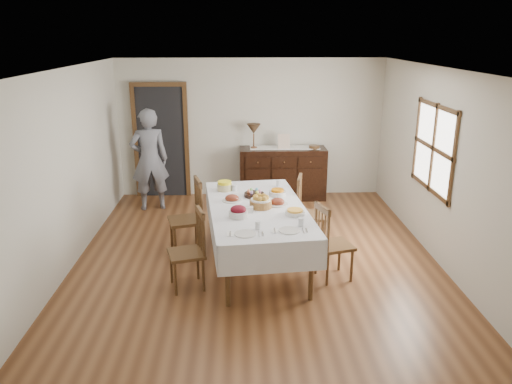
{
  "coord_description": "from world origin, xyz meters",
  "views": [
    {
      "loc": [
        -0.22,
        -6.4,
        3.02
      ],
      "look_at": [
        0.0,
        0.1,
        0.95
      ],
      "focal_mm": 35.0,
      "sensor_mm": 36.0,
      "label": 1
    }
  ],
  "objects_px": {
    "table_lamp": "(254,130)",
    "chair_left_near": "(190,249)",
    "sideboard": "(283,173)",
    "chair_right_near": "(331,242)",
    "dining_table": "(257,213)",
    "person": "(149,156)",
    "chair_left_far": "(189,216)",
    "chair_right_far": "(308,211)"
  },
  "relations": [
    {
      "from": "chair_right_near",
      "to": "table_lamp",
      "type": "relative_size",
      "value": 2.18
    },
    {
      "from": "dining_table",
      "to": "table_lamp",
      "type": "xyz_separation_m",
      "value": [
        0.04,
        2.91,
        0.59
      ]
    },
    {
      "from": "chair_right_near",
      "to": "table_lamp",
      "type": "bearing_deg",
      "value": -1.37
    },
    {
      "from": "sideboard",
      "to": "person",
      "type": "relative_size",
      "value": 0.84
    },
    {
      "from": "sideboard",
      "to": "chair_right_far",
      "type": "bearing_deg",
      "value": -85.18
    },
    {
      "from": "person",
      "to": "table_lamp",
      "type": "xyz_separation_m",
      "value": [
        1.85,
        0.55,
        0.36
      ]
    },
    {
      "from": "person",
      "to": "table_lamp",
      "type": "distance_m",
      "value": 1.97
    },
    {
      "from": "dining_table",
      "to": "table_lamp",
      "type": "distance_m",
      "value": 2.97
    },
    {
      "from": "sideboard",
      "to": "person",
      "type": "bearing_deg",
      "value": -167.31
    },
    {
      "from": "sideboard",
      "to": "table_lamp",
      "type": "xyz_separation_m",
      "value": [
        -0.55,
        0.01,
        0.84
      ]
    },
    {
      "from": "dining_table",
      "to": "sideboard",
      "type": "xyz_separation_m",
      "value": [
        0.59,
        2.9,
        -0.25
      ]
    },
    {
      "from": "person",
      "to": "sideboard",
      "type": "bearing_deg",
      "value": 178.58
    },
    {
      "from": "chair_left_near",
      "to": "table_lamp",
      "type": "bearing_deg",
      "value": 150.19
    },
    {
      "from": "chair_right_far",
      "to": "person",
      "type": "height_order",
      "value": "person"
    },
    {
      "from": "dining_table",
      "to": "chair_right_near",
      "type": "height_order",
      "value": "chair_right_near"
    },
    {
      "from": "sideboard",
      "to": "person",
      "type": "height_order",
      "value": "person"
    },
    {
      "from": "dining_table",
      "to": "table_lamp",
      "type": "bearing_deg",
      "value": 82.97
    },
    {
      "from": "dining_table",
      "to": "chair_left_near",
      "type": "bearing_deg",
      "value": -150.86
    },
    {
      "from": "chair_left_near",
      "to": "chair_right_near",
      "type": "bearing_deg",
      "value": 79.48
    },
    {
      "from": "chair_right_near",
      "to": "table_lamp",
      "type": "xyz_separation_m",
      "value": [
        -0.88,
        3.35,
        0.82
      ]
    },
    {
      "from": "dining_table",
      "to": "sideboard",
      "type": "relative_size",
      "value": 1.58
    },
    {
      "from": "chair_right_far",
      "to": "sideboard",
      "type": "distance_m",
      "value": 2.26
    },
    {
      "from": "chair_left_near",
      "to": "sideboard",
      "type": "bearing_deg",
      "value": 142.05
    },
    {
      "from": "chair_left_far",
      "to": "person",
      "type": "distance_m",
      "value": 2.12
    },
    {
      "from": "chair_left_near",
      "to": "chair_right_near",
      "type": "distance_m",
      "value": 1.77
    },
    {
      "from": "dining_table",
      "to": "chair_right_near",
      "type": "distance_m",
      "value": 1.04
    },
    {
      "from": "chair_left_far",
      "to": "chair_right_near",
      "type": "distance_m",
      "value": 2.08
    },
    {
      "from": "chair_right_near",
      "to": "sideboard",
      "type": "xyz_separation_m",
      "value": [
        -0.33,
        3.33,
        -0.02
      ]
    },
    {
      "from": "chair_left_far",
      "to": "chair_right_near",
      "type": "xyz_separation_m",
      "value": [
        1.87,
        -0.9,
        -0.04
      ]
    },
    {
      "from": "table_lamp",
      "to": "chair_left_near",
      "type": "bearing_deg",
      "value": -104.08
    },
    {
      "from": "chair_left_far",
      "to": "sideboard",
      "type": "relative_size",
      "value": 0.67
    },
    {
      "from": "chair_right_far",
      "to": "sideboard",
      "type": "height_order",
      "value": "chair_right_far"
    },
    {
      "from": "chair_left_near",
      "to": "chair_right_near",
      "type": "relative_size",
      "value": 1.01
    },
    {
      "from": "dining_table",
      "to": "person",
      "type": "relative_size",
      "value": 1.32
    },
    {
      "from": "chair_right_near",
      "to": "chair_right_far",
      "type": "distance_m",
      "value": 1.09
    },
    {
      "from": "dining_table",
      "to": "chair_left_far",
      "type": "relative_size",
      "value": 2.37
    },
    {
      "from": "sideboard",
      "to": "person",
      "type": "distance_m",
      "value": 2.5
    },
    {
      "from": "chair_left_near",
      "to": "chair_left_far",
      "type": "relative_size",
      "value": 0.94
    },
    {
      "from": "person",
      "to": "table_lamp",
      "type": "relative_size",
      "value": 4.2
    },
    {
      "from": "chair_left_near",
      "to": "person",
      "type": "xyz_separation_m",
      "value": [
        -0.97,
        2.95,
        0.45
      ]
    },
    {
      "from": "chair_left_near",
      "to": "chair_left_far",
      "type": "xyz_separation_m",
      "value": [
        -0.12,
        1.06,
        0.03
      ]
    },
    {
      "from": "dining_table",
      "to": "chair_left_far",
      "type": "bearing_deg",
      "value": 147.74
    }
  ]
}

